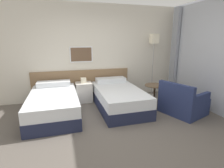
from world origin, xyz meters
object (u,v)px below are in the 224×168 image
(bed_near_window, at_px, (118,98))
(nightstand, at_px, (84,92))
(floor_lamp, at_px, (154,45))
(armchair, at_px, (182,103))
(side_table, at_px, (154,91))
(bed_near_door, at_px, (54,104))

(bed_near_window, xyz_separation_m, nightstand, (-0.79, 0.72, 0.02))
(floor_lamp, xyz_separation_m, armchair, (0.03, -1.45, -1.30))
(floor_lamp, height_order, side_table, floor_lamp)
(nightstand, height_order, armchair, armchair)
(bed_near_door, bearing_deg, floor_lamp, 13.08)
(floor_lamp, height_order, armchair, floor_lamp)
(nightstand, relative_size, armchair, 0.63)
(bed_near_door, height_order, nightstand, nightstand)
(bed_near_window, relative_size, nightstand, 2.85)
(bed_near_door, relative_size, bed_near_window, 1.00)
(bed_near_door, xyz_separation_m, floor_lamp, (2.90, 0.67, 1.29))
(nightstand, xyz_separation_m, side_table, (1.71, -0.93, 0.13))
(floor_lamp, bearing_deg, side_table, -114.52)
(floor_lamp, bearing_deg, bed_near_window, -152.93)
(armchair, bearing_deg, bed_near_door, 55.52)
(bed_near_window, bearing_deg, side_table, -12.85)
(nightstand, relative_size, side_table, 1.16)
(nightstand, bearing_deg, bed_near_window, -42.18)
(nightstand, relative_size, floor_lamp, 0.36)
(armchair, bearing_deg, bed_near_window, 40.40)
(bed_near_door, relative_size, side_table, 3.31)
(bed_near_door, bearing_deg, bed_near_window, 0.00)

